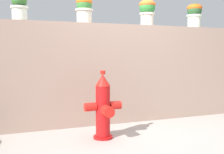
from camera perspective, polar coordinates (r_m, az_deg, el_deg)
ground_plane at (r=3.90m, az=6.34°, el=-12.11°), size 24.00×24.00×0.00m
stone_wall at (r=4.63m, az=0.96°, el=0.70°), size 5.94×0.37×1.61m
potted_plant_1 at (r=4.34m, az=-18.49°, el=13.85°), size 0.25×0.25×0.40m
potted_plant_2 at (r=4.49m, az=-5.73°, el=13.88°), size 0.28×0.28×0.41m
potted_plant_3 at (r=4.92m, az=7.24°, el=13.54°), size 0.28×0.28×0.46m
potted_plant_4 at (r=5.43m, az=16.56°, el=12.43°), size 0.28×0.28×0.45m
fire_hydrant at (r=3.71m, az=-1.81°, el=-6.33°), size 0.50×0.40×0.91m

